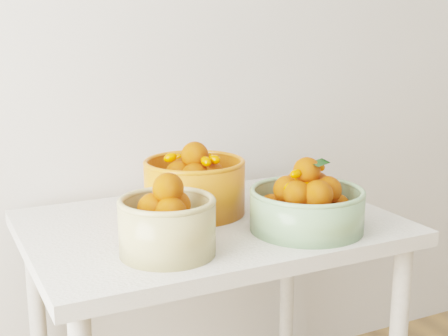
{
  "coord_description": "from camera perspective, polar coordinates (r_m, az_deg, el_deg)",
  "views": [
    {
      "loc": [
        -0.87,
        0.11,
        1.29
      ],
      "look_at": [
        -0.17,
        1.51,
        0.92
      ],
      "focal_mm": 50.0,
      "sensor_mm": 36.0,
      "label": 1
    }
  ],
  "objects": [
    {
      "name": "table",
      "position": [
        1.77,
        -1.2,
        -7.79
      ],
      "size": [
        1.0,
        0.7,
        0.75
      ],
      "color": "silver",
      "rests_on": "ground"
    },
    {
      "name": "bowl_cream",
      "position": [
        1.48,
        -5.19,
        -5.09
      ],
      "size": [
        0.25,
        0.25,
        0.2
      ],
      "rotation": [
        0.0,
        0.0,
        0.09
      ],
      "color": "tan",
      "rests_on": "table"
    },
    {
      "name": "bowl_green",
      "position": [
        1.66,
        7.57,
        -3.4
      ],
      "size": [
        0.35,
        0.35,
        0.19
      ],
      "rotation": [
        0.0,
        0.0,
        -0.19
      ],
      "color": "#80A978",
      "rests_on": "table"
    },
    {
      "name": "bowl_orange",
      "position": [
        1.78,
        -2.66,
        -1.55
      ],
      "size": [
        0.36,
        0.36,
        0.21
      ],
      "rotation": [
        0.0,
        0.0,
        0.27
      ],
      "color": "orange",
      "rests_on": "table"
    }
  ]
}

